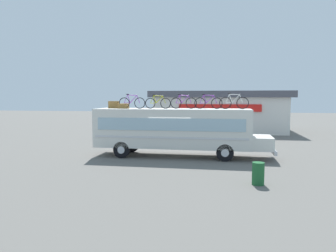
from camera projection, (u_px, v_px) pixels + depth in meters
ground_plane at (172, 156)px, 20.05m from camera, size 120.00×120.00×0.00m
bus at (176, 129)px, 19.86m from camera, size 10.80×2.44×2.95m
luggage_bag_1 at (114, 105)px, 20.76m from camera, size 0.66×0.36×0.46m
luggage_bag_2 at (124, 106)px, 20.35m from camera, size 0.61×0.50×0.31m
rooftop_bicycle_1 at (132, 102)px, 20.01m from camera, size 1.68×0.44×0.92m
rooftop_bicycle_2 at (158, 103)px, 20.09m from camera, size 1.63×0.44×0.88m
rooftop_bicycle_3 at (183, 103)px, 20.01m from camera, size 1.64×0.44×0.91m
rooftop_bicycle_4 at (208, 103)px, 19.68m from camera, size 1.71×0.44×0.91m
rooftop_bicycle_5 at (234, 102)px, 19.32m from camera, size 1.73×0.44×0.96m
roadside_building at (220, 111)px, 35.56m from camera, size 14.34×8.73×4.28m
trash_bin at (258, 174)px, 13.49m from camera, size 0.51×0.51×0.95m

